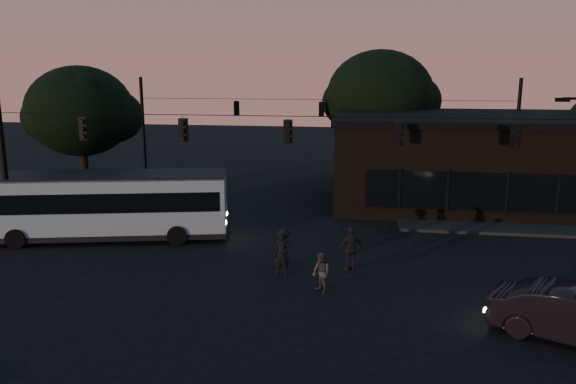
# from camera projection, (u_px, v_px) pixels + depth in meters

# --- Properties ---
(ground) EXTENTS (120.00, 120.00, 0.00)m
(ground) POSITION_uv_depth(u_px,v_px,m) (272.00, 295.00, 20.53)
(ground) COLOR black
(ground) RESTS_ON ground
(sidewalk_far_right) EXTENTS (14.00, 10.00, 0.15)m
(sidewalk_far_right) POSITION_uv_depth(u_px,v_px,m) (519.00, 211.00, 32.35)
(sidewalk_far_right) COLOR black
(sidewalk_far_right) RESTS_ON ground
(sidewalk_far_left) EXTENTS (14.00, 10.00, 0.15)m
(sidewalk_far_left) POSITION_uv_depth(u_px,v_px,m) (95.00, 196.00, 36.01)
(sidewalk_far_left) COLOR black
(sidewalk_far_left) RESTS_ON ground
(building) EXTENTS (15.40, 10.41, 5.40)m
(building) POSITION_uv_depth(u_px,v_px,m) (463.00, 159.00, 34.11)
(building) COLOR black
(building) RESTS_ON ground
(tree_behind) EXTENTS (7.60, 7.60, 9.43)m
(tree_behind) POSITION_uv_depth(u_px,v_px,m) (380.00, 96.00, 39.88)
(tree_behind) COLOR black
(tree_behind) RESTS_ON ground
(tree_left) EXTENTS (6.40, 6.40, 8.30)m
(tree_left) POSITION_uv_depth(u_px,v_px,m) (80.00, 111.00, 33.86)
(tree_left) COLOR black
(tree_left) RESTS_ON ground
(signal_rig_near) EXTENTS (26.24, 0.30, 7.50)m
(signal_rig_near) POSITION_uv_depth(u_px,v_px,m) (288.00, 158.00, 23.43)
(signal_rig_near) COLOR black
(signal_rig_near) RESTS_ON ground
(signal_rig_far) EXTENTS (26.24, 0.30, 7.50)m
(signal_rig_far) POSITION_uv_depth(u_px,v_px,m) (321.00, 126.00, 38.94)
(signal_rig_far) COLOR black
(signal_rig_far) RESTS_ON ground
(bus) EXTENTS (11.69, 5.03, 3.21)m
(bus) POSITION_uv_depth(u_px,v_px,m) (108.00, 203.00, 26.99)
(bus) COLOR #829BA6
(bus) RESTS_ON ground
(pedestrian_a) EXTENTS (0.65, 0.43, 1.78)m
(pedestrian_a) POSITION_uv_depth(u_px,v_px,m) (282.00, 254.00, 22.35)
(pedestrian_a) COLOR black
(pedestrian_a) RESTS_ON ground
(pedestrian_b) EXTENTS (0.92, 0.94, 1.53)m
(pedestrian_b) POSITION_uv_depth(u_px,v_px,m) (321.00, 273.00, 20.63)
(pedestrian_b) COLOR #3E3A38
(pedestrian_b) RESTS_ON ground
(pedestrian_c) EXTENTS (1.18, 0.89, 1.86)m
(pedestrian_c) POSITION_uv_depth(u_px,v_px,m) (351.00, 249.00, 22.84)
(pedestrian_c) COLOR black
(pedestrian_c) RESTS_ON ground
(pedestrian_d) EXTENTS (1.09, 0.70, 1.59)m
(pedestrian_d) POSITION_uv_depth(u_px,v_px,m) (284.00, 247.00, 23.56)
(pedestrian_d) COLOR black
(pedestrian_d) RESTS_ON ground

